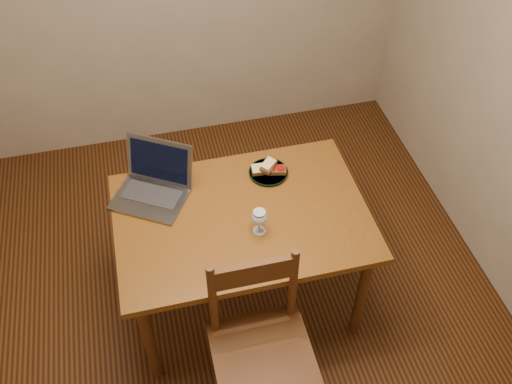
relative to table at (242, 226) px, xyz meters
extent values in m
cube|color=black|center=(-0.09, 0.02, -0.66)|extent=(3.20, 3.20, 0.02)
cube|color=#4E270D|center=(0.00, 0.00, 0.07)|extent=(1.30, 0.90, 0.04)
cylinder|color=#421F0D|center=(-0.57, -0.37, -0.30)|extent=(0.06, 0.06, 0.70)
cylinder|color=#421F0D|center=(0.57, -0.37, -0.30)|extent=(0.06, 0.06, 0.70)
cylinder|color=#421F0D|center=(-0.57, 0.37, -0.30)|extent=(0.06, 0.06, 0.70)
cylinder|color=#421F0D|center=(0.57, 0.37, -0.30)|extent=(0.06, 0.06, 0.70)
cube|color=#421F0D|center=(-0.05, -0.65, -0.18)|extent=(0.47, 0.45, 0.04)
cube|color=#421F0D|center=(-0.05, -0.47, 0.23)|extent=(0.38, 0.04, 0.13)
cylinder|color=black|center=(0.21, 0.26, 0.09)|extent=(0.22, 0.22, 0.02)
cube|color=slate|center=(-0.45, 0.21, 0.09)|extent=(0.45, 0.41, 0.02)
cube|color=slate|center=(-0.36, 0.35, 0.23)|extent=(0.36, 0.26, 0.25)
cube|color=black|center=(-0.36, 0.35, 0.23)|extent=(0.31, 0.22, 0.20)
camera|label=1|loc=(-0.39, -1.89, 2.29)|focal=40.00mm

